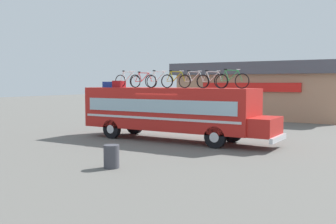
% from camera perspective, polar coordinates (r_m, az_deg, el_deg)
% --- Properties ---
extents(ground_plane, '(120.00, 120.00, 0.00)m').
position_cam_1_polar(ground_plane, '(20.80, -0.03, -4.11)').
color(ground_plane, '#605E59').
extents(bus, '(10.67, 2.45, 2.77)m').
position_cam_1_polar(bus, '(20.52, 0.46, 0.34)').
color(bus, red).
rests_on(bus, ground).
extents(luggage_bag_1, '(0.73, 0.43, 0.33)m').
position_cam_1_polar(luggage_bag_1, '(22.67, -8.50, 3.98)').
color(luggage_bag_1, '#193899').
rests_on(luggage_bag_1, bus).
extents(luggage_bag_2, '(0.60, 0.49, 0.38)m').
position_cam_1_polar(luggage_bag_2, '(22.11, -7.16, 4.06)').
color(luggage_bag_2, maroon).
rests_on(luggage_bag_2, bus).
extents(rooftop_bicycle_1, '(1.72, 0.44, 0.95)m').
position_cam_1_polar(rooftop_bicycle_1, '(21.67, -5.92, 4.60)').
color(rooftop_bicycle_1, black).
rests_on(rooftop_bicycle_1, bus).
extents(rooftop_bicycle_2, '(1.73, 0.44, 0.88)m').
position_cam_1_polar(rooftop_bicycle_2, '(21.17, -3.60, 4.55)').
color(rooftop_bicycle_2, black).
rests_on(rooftop_bicycle_2, bus).
extents(rooftop_bicycle_3, '(1.73, 0.44, 0.93)m').
position_cam_1_polar(rooftop_bicycle_3, '(20.39, -1.37, 4.62)').
color(rooftop_bicycle_3, black).
rests_on(rooftop_bicycle_3, bus).
extents(rooftop_bicycle_4, '(1.74, 0.44, 0.91)m').
position_cam_1_polar(rooftop_bicycle_4, '(19.91, 1.11, 4.61)').
color(rooftop_bicycle_4, black).
rests_on(rooftop_bicycle_4, bus).
extents(rooftop_bicycle_5, '(1.71, 0.44, 0.90)m').
position_cam_1_polar(rooftop_bicycle_5, '(19.50, 3.76, 4.59)').
color(rooftop_bicycle_5, black).
rests_on(rooftop_bicycle_5, bus).
extents(rooftop_bicycle_6, '(1.70, 0.44, 0.89)m').
position_cam_1_polar(rooftop_bicycle_6, '(19.12, 6.45, 4.57)').
color(rooftop_bicycle_6, black).
rests_on(rooftop_bicycle_6, bus).
extents(rooftop_bicycle_7, '(1.76, 0.44, 0.93)m').
position_cam_1_polar(rooftop_bicycle_7, '(18.55, 9.21, 4.60)').
color(rooftop_bicycle_7, black).
rests_on(rooftop_bicycle_7, bus).
extents(roadside_building, '(14.61, 10.43, 4.71)m').
position_cam_1_polar(roadside_building, '(36.71, 14.30, 3.21)').
color(roadside_building, tan).
rests_on(roadside_building, ground).
extents(trash_bin, '(0.56, 0.56, 0.83)m').
position_cam_1_polar(trash_bin, '(14.19, -8.25, -6.44)').
color(trash_bin, '#3F3F47').
rests_on(trash_bin, ground).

